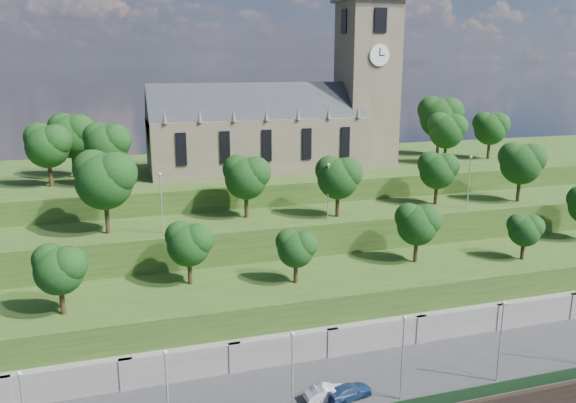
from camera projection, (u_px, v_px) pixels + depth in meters
name	position (u px, v px, depth m)	size (l,w,h in m)	color
promenade	(401.00, 384.00, 53.56)	(160.00, 12.00, 2.00)	#2D2D30
fence	(432.00, 401.00, 48.17)	(160.00, 0.10, 1.20)	black
retaining_wall	(374.00, 341.00, 58.74)	(160.00, 2.10, 5.00)	slate
embankment_lower	(352.00, 305.00, 63.98)	(160.00, 12.00, 8.00)	#294416
embankment_upper	(319.00, 258.00, 73.71)	(160.00, 10.00, 12.00)	#294416
hilltop	(275.00, 208.00, 92.84)	(160.00, 32.00, 15.00)	#294416
church	(287.00, 119.00, 85.74)	(38.60, 12.35, 27.60)	brown
trees_lower	(368.00, 231.00, 62.76)	(69.68, 8.71, 7.26)	black
trees_upper	(314.00, 172.00, 69.79)	(61.42, 8.44, 9.55)	black
trees_hilltop	(297.00, 129.00, 85.76)	(75.15, 16.28, 10.33)	black
lamp_posts_promenade	(403.00, 352.00, 48.40)	(60.36, 0.36, 7.99)	#B2B2B7
lamp_posts_upper	(328.00, 187.00, 68.50)	(40.36, 0.36, 7.06)	#B2B2B7
car_middle	(327.00, 393.00, 49.28)	(1.42, 4.08, 1.34)	#B5B5BA
car_right	(349.00, 391.00, 49.52)	(1.79, 4.41, 1.28)	navy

